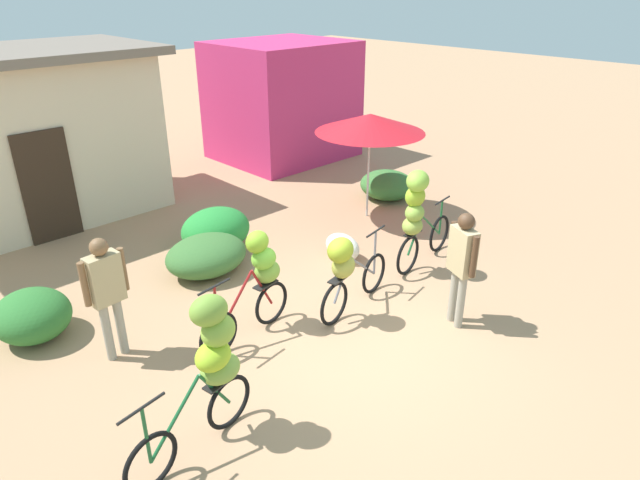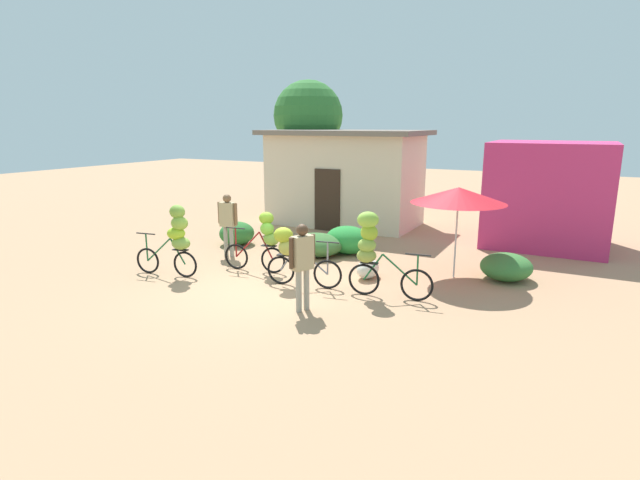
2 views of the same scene
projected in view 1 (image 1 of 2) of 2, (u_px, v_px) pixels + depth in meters
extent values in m
plane|color=tan|center=(349.00, 339.00, 7.42)|extent=(60.00, 60.00, 0.00)
cube|color=beige|center=(15.00, 144.00, 10.51)|extent=(4.89, 2.63, 3.04)
cube|color=#332319|center=(48.00, 187.00, 9.86)|extent=(0.90, 0.06, 2.00)
cube|color=#C52E68|center=(282.00, 101.00, 14.44)|extent=(3.20, 2.80, 2.92)
ellipsoid|color=#2D6E2E|center=(32.00, 316.00, 7.34)|extent=(0.98, 1.04, 0.66)
ellipsoid|color=#3A6931|center=(206.00, 255.00, 8.99)|extent=(1.35, 1.12, 0.61)
ellipsoid|color=#288936|center=(216.00, 230.00, 9.73)|extent=(1.24, 1.03, 0.75)
ellipsoid|color=#387535|center=(387.00, 185.00, 12.04)|extent=(1.12, 1.20, 0.60)
cylinder|color=beige|center=(368.00, 169.00, 10.83)|extent=(0.04, 0.04, 1.98)
cone|color=red|center=(370.00, 123.00, 10.45)|extent=(2.09, 2.09, 0.35)
torus|color=black|center=(151.00, 462.00, 5.16)|extent=(0.61, 0.14, 0.61)
torus|color=black|center=(229.00, 402.00, 5.89)|extent=(0.61, 0.14, 0.61)
cylinder|color=#19592D|center=(215.00, 389.00, 5.64)|extent=(0.38, 0.09, 0.60)
cylinder|color=#19592D|center=(175.00, 418.00, 5.27)|extent=(0.68, 0.14, 0.61)
cylinder|color=black|center=(141.00, 408.00, 4.89)|extent=(0.50, 0.11, 0.03)
cylinder|color=#19592D|center=(146.00, 436.00, 5.02)|extent=(0.04, 0.04, 0.64)
cube|color=black|center=(220.00, 382.00, 5.67)|extent=(0.38, 0.19, 0.02)
ellipsoid|color=#7CA23F|center=(220.00, 369.00, 5.63)|extent=(0.48, 0.40, 0.29)
ellipsoid|color=#9AC527|center=(213.00, 356.00, 5.45)|extent=(0.50, 0.46, 0.28)
ellipsoid|color=#85AD3A|center=(218.00, 330.00, 5.42)|extent=(0.46, 0.41, 0.31)
ellipsoid|color=olive|center=(209.00, 310.00, 5.29)|extent=(0.41, 0.35, 0.31)
torus|color=black|center=(219.00, 335.00, 6.98)|extent=(0.62, 0.13, 0.62)
torus|color=black|center=(272.00, 303.00, 7.66)|extent=(0.62, 0.13, 0.62)
cylinder|color=maroon|center=(262.00, 287.00, 7.41)|extent=(0.37, 0.08, 0.66)
cylinder|color=maroon|center=(235.00, 302.00, 7.06)|extent=(0.65, 0.12, 0.67)
cylinder|color=black|center=(214.00, 287.00, 6.68)|extent=(0.50, 0.09, 0.03)
cylinder|color=maroon|center=(216.00, 311.00, 6.83)|extent=(0.04, 0.04, 0.70)
cube|color=black|center=(266.00, 284.00, 7.45)|extent=(0.37, 0.18, 0.02)
ellipsoid|color=#75A238|center=(267.00, 271.00, 7.43)|extent=(0.41, 0.34, 0.31)
ellipsoid|color=#75BE35|center=(264.00, 258.00, 7.25)|extent=(0.37, 0.30, 0.30)
ellipsoid|color=#7DAF28|center=(257.00, 242.00, 7.15)|extent=(0.41, 0.37, 0.29)
torus|color=black|center=(374.00, 273.00, 8.42)|extent=(0.63, 0.16, 0.63)
torus|color=black|center=(334.00, 304.00, 7.64)|extent=(0.63, 0.16, 0.63)
cylinder|color=slate|center=(342.00, 281.00, 7.66)|extent=(0.40, 0.10, 0.57)
cylinder|color=slate|center=(362.00, 266.00, 8.05)|extent=(0.71, 0.16, 0.58)
cylinder|color=black|center=(376.00, 231.00, 8.12)|extent=(0.50, 0.12, 0.03)
cylinder|color=slate|center=(375.00, 253.00, 8.27)|extent=(0.04, 0.04, 0.70)
cube|color=black|center=(339.00, 278.00, 7.57)|extent=(0.38, 0.20, 0.02)
ellipsoid|color=#9DA03F|center=(343.00, 266.00, 7.51)|extent=(0.41, 0.35, 0.34)
ellipsoid|color=#91A625|center=(340.00, 250.00, 7.35)|extent=(0.50, 0.45, 0.33)
torus|color=black|center=(439.00, 234.00, 9.69)|extent=(0.66, 0.13, 0.65)
torus|color=black|center=(408.00, 255.00, 8.93)|extent=(0.66, 0.13, 0.65)
cylinder|color=#19592D|center=(415.00, 236.00, 8.95)|extent=(0.41, 0.09, 0.58)
cylinder|color=#19592D|center=(431.00, 225.00, 9.32)|extent=(0.72, 0.13, 0.59)
cylinder|color=black|center=(443.00, 200.00, 9.43)|extent=(0.50, 0.09, 0.03)
cylinder|color=#19592D|center=(441.00, 217.00, 9.56)|extent=(0.04, 0.04, 0.61)
cube|color=black|center=(413.00, 233.00, 8.86)|extent=(0.37, 0.18, 0.02)
ellipsoid|color=#8B9F3F|center=(412.00, 226.00, 8.74)|extent=(0.49, 0.45, 0.28)
ellipsoid|color=#85A93E|center=(415.00, 213.00, 8.64)|extent=(0.44, 0.40, 0.28)
ellipsoid|color=#8DAF29|center=(415.00, 196.00, 8.57)|extent=(0.35, 0.28, 0.34)
ellipsoid|color=#8BBE3E|center=(418.00, 181.00, 8.43)|extent=(0.53, 0.49, 0.33)
ellipsoid|color=silver|center=(342.00, 247.00, 9.46)|extent=(0.49, 0.73, 0.44)
cylinder|color=gray|center=(461.00, 301.00, 7.53)|extent=(0.11, 0.11, 0.80)
cylinder|color=gray|center=(453.00, 295.00, 7.68)|extent=(0.11, 0.11, 0.80)
cube|color=tan|center=(463.00, 251.00, 7.30)|extent=(0.34, 0.45, 0.63)
cylinder|color=#4C3321|center=(474.00, 257.00, 7.08)|extent=(0.08, 0.08, 0.57)
cylinder|color=#4C3321|center=(452.00, 241.00, 7.50)|extent=(0.08, 0.08, 0.57)
sphere|color=#4C3321|center=(466.00, 221.00, 7.12)|extent=(0.22, 0.22, 0.22)
cylinder|color=gray|center=(107.00, 332.00, 6.88)|extent=(0.11, 0.11, 0.80)
cylinder|color=gray|center=(121.00, 326.00, 7.01)|extent=(0.11, 0.11, 0.80)
cube|color=tan|center=(105.00, 279.00, 6.64)|extent=(0.42, 0.23, 0.63)
cylinder|color=brown|center=(84.00, 284.00, 6.46)|extent=(0.08, 0.08, 0.57)
cylinder|color=brown|center=(123.00, 269.00, 6.80)|extent=(0.08, 0.08, 0.57)
sphere|color=brown|center=(99.00, 247.00, 6.46)|extent=(0.22, 0.22, 0.22)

